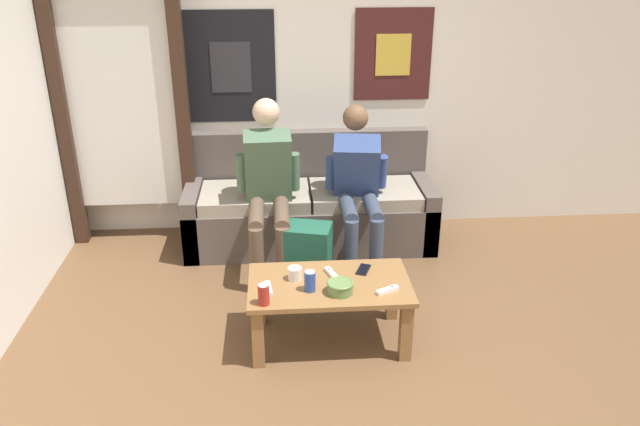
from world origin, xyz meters
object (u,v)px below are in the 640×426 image
object	(u,v)px
pillar_candle	(295,273)
drink_can_red	(264,294)
game_controller_near_left	(331,273)
drink_can_blue	(310,281)
backpack	(307,259)
couch	(310,208)
game_controller_far_center	(387,290)
cell_phone	(363,270)
game_controller_near_right	(268,289)
coffee_table	(329,294)
person_seated_adult	(268,183)
person_seated_teen	(358,182)
ceramic_bowl	(340,287)

from	to	relation	value
pillar_candle	drink_can_red	bearing A→B (deg)	-124.61
pillar_candle	game_controller_near_left	distance (m)	0.23
drink_can_blue	drink_can_red	size ratio (longest dim) A/B	1.00
pillar_candle	backpack	bearing A→B (deg)	79.68
couch	drink_can_blue	bearing A→B (deg)	-93.22
game_controller_near_left	game_controller_far_center	size ratio (longest dim) A/B	1.02
backpack	game_controller_near_left	distance (m)	0.59
game_controller_far_center	cell_phone	distance (m)	0.29
game_controller_near_right	game_controller_near_left	bearing A→B (deg)	21.60
backpack	game_controller_near_right	xyz separation A→B (m)	(-0.27, -0.70, 0.19)
game_controller_far_center	cell_phone	bearing A→B (deg)	111.21
game_controller_near_left	game_controller_far_center	distance (m)	0.38
coffee_table	drink_can_blue	distance (m)	0.20
couch	game_controller_far_center	world-z (taller)	couch
game_controller_near_left	person_seated_adult	bearing A→B (deg)	112.09
game_controller_near_right	cell_phone	distance (m)	0.62
game_controller_near_right	coffee_table	bearing A→B (deg)	10.02
couch	coffee_table	distance (m)	1.41
person_seated_adult	game_controller_near_right	bearing A→B (deg)	-90.26
couch	pillar_candle	distance (m)	1.37
person_seated_adult	backpack	bearing A→B (deg)	-55.41
person_seated_teen	game_controller_near_right	xyz separation A→B (m)	(-0.67, -1.13, -0.21)
game_controller_near_right	cell_phone	size ratio (longest dim) A/B	0.97
game_controller_near_right	ceramic_bowl	bearing A→B (deg)	-7.85
person_seated_teen	couch	bearing A→B (deg)	135.20
person_seated_teen	drink_can_blue	xyz separation A→B (m)	(-0.43, -1.15, -0.16)
drink_can_blue	game_controller_far_center	world-z (taller)	drink_can_blue
drink_can_blue	game_controller_near_right	bearing A→B (deg)	175.73
game_controller_near_left	person_seated_teen	bearing A→B (deg)	73.57
coffee_table	pillar_candle	size ratio (longest dim) A/B	10.74
pillar_candle	drink_can_red	xyz separation A→B (m)	(-0.18, -0.27, 0.02)
game_controller_near_right	pillar_candle	bearing A→B (deg)	36.71
game_controller_near_right	drink_can_red	bearing A→B (deg)	-99.36
pillar_candle	drink_can_blue	xyz separation A→B (m)	(0.08, -0.14, 0.02)
ceramic_bowl	game_controller_far_center	xyz separation A→B (m)	(0.27, -0.01, -0.03)
coffee_table	drink_can_blue	xyz separation A→B (m)	(-0.12, -0.08, 0.14)
ceramic_bowl	game_controller_near_left	size ratio (longest dim) A/B	1.07
person_seated_adult	pillar_candle	world-z (taller)	person_seated_adult
drink_can_blue	game_controller_far_center	bearing A→B (deg)	-6.54
cell_phone	drink_can_red	bearing A→B (deg)	-150.56
drink_can_red	game_controller_near_left	world-z (taller)	drink_can_red
couch	game_controller_near_left	world-z (taller)	couch
person_seated_teen	backpack	xyz separation A→B (m)	(-0.40, -0.43, -0.40)
ceramic_bowl	game_controller_far_center	world-z (taller)	ceramic_bowl
drink_can_blue	game_controller_near_right	size ratio (longest dim) A/B	0.84
coffee_table	game_controller_far_center	distance (m)	0.36
backpack	game_controller_far_center	distance (m)	0.90
coffee_table	person_seated_adult	size ratio (longest dim) A/B	0.78
drink_can_blue	game_controller_near_right	world-z (taller)	drink_can_blue
couch	game_controller_near_left	size ratio (longest dim) A/B	13.33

